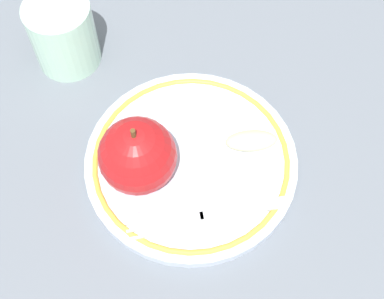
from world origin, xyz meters
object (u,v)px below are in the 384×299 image
Objects in this scene: plate at (192,162)px; apple_red_whole at (139,156)px; apple_slice_front at (252,141)px; fork at (214,214)px; drinking_glass at (64,34)px.

apple_red_whole reaches higher than plate.
apple_slice_front is 0.33× the size of fork.
apple_red_whole reaches higher than apple_slice_front.
apple_slice_front reaches higher than fork.
apple_slice_front is 0.65× the size of drinking_glass.
apple_slice_front reaches higher than plate.
apple_red_whole is (-0.05, -0.02, 0.05)m from plate.
plate is 0.07m from apple_slice_front.
fork is at bearing -122.39° from apple_slice_front.
drinking_glass is (-0.17, 0.21, 0.03)m from fork.
fork is (-0.04, -0.08, -0.01)m from apple_slice_front.
drinking_glass is (-0.10, 0.16, -0.01)m from apple_red_whole.
fork is at bearing -50.32° from drinking_glass.
plate is 1.37× the size of fork.
drinking_glass is at bearing 120.81° from apple_red_whole.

